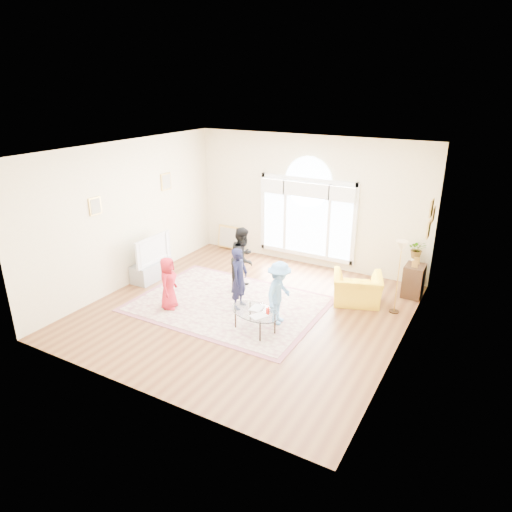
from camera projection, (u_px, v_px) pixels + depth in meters
The scene contains 17 objects.
ground at pixel (246, 310), 9.24m from camera, with size 6.00×6.00×0.00m, color #57301A.
room_shell at pixel (306, 205), 10.98m from camera, with size 6.00×6.00×6.00m.
area_rug at pixel (228, 304), 9.49m from camera, with size 3.60×2.60×0.02m, color beige.
rug_border at pixel (228, 304), 9.49m from camera, with size 3.80×2.80×0.01m, color #8C4E5C.
tv_console at pixel (151, 270), 10.67m from camera, with size 0.45×1.00×0.42m, color #95979D.
television at pixel (150, 249), 10.48m from camera, with size 0.17×1.12×0.65m.
coffee_table at pixel (255, 312), 8.33m from camera, with size 1.19×0.94×0.54m.
armchair at pixel (357, 289), 9.45m from camera, with size 0.98×0.85×0.64m, color yellow.
side_cabinet at pixel (413, 281), 9.77m from camera, with size 0.40×0.50×0.70m, color black.
floor_lamp at pixel (401, 252), 8.73m from camera, with size 0.29×0.29×1.51m.
plant_pedestal at pixel (414, 273), 10.18m from camera, with size 0.20×0.20×0.70m, color white.
potted_plant at pixel (417, 249), 9.98m from camera, with size 0.38×0.33×0.42m, color #33722D.
leaning_picture at pixel (231, 249), 12.60m from camera, with size 0.80×0.05×0.62m, color tan.
child_red at pixel (168, 283), 9.14m from camera, with size 0.53×0.35×1.09m, color #B21A29.
child_navy at pixel (239, 279), 9.11m from camera, with size 0.47×0.31×1.28m, color black.
child_black at pixel (243, 258), 9.98m from camera, with size 0.68×0.53×1.40m, color black.
child_blue at pixel (279, 293), 8.53m from camera, with size 0.80×0.46×1.24m, color #629CDE.
Camera 1 is at (4.21, -7.08, 4.34)m, focal length 32.00 mm.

